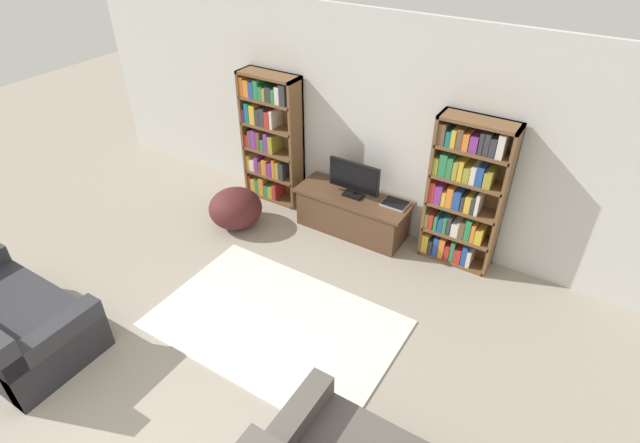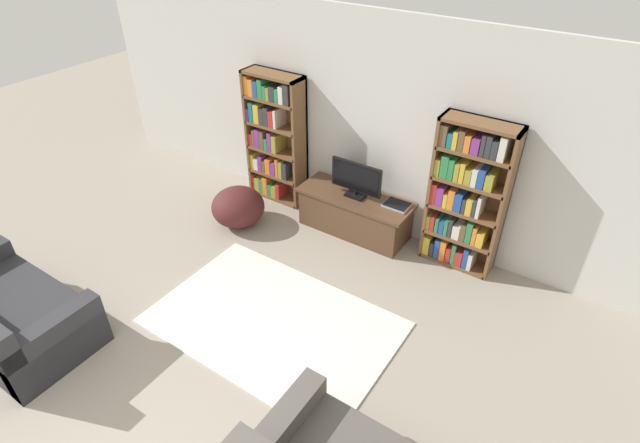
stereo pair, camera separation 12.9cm
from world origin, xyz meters
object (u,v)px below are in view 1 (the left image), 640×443
bookshelf_left (270,138)px  bookshelf_right (463,195)px  tv_stand (353,213)px  beanbag_ottoman (236,208)px  couch_left_sectional (6,323)px  laptop (395,204)px  television (354,179)px

bookshelf_left → bookshelf_right: 2.60m
tv_stand → beanbag_ottoman: (-1.32, -0.68, -0.01)m
couch_left_sectional → bookshelf_right: bearing=48.2°
laptop → couch_left_sectional: 4.18m
television → laptop: size_ratio=2.20×
bookshelf_left → couch_left_sectional: bearing=-98.5°
television → couch_left_sectional: 3.86m
tv_stand → couch_left_sectional: bearing=-119.0°
television → laptop: (0.51, 0.09, -0.22)m
tv_stand → couch_left_sectional: 3.83m
beanbag_ottoman → couch_left_sectional: bearing=-101.5°
bookshelf_left → beanbag_ottoman: 1.04m
laptop → couch_left_sectional: (-2.38, -3.44, -0.27)m
bookshelf_right → beanbag_ottoman: (-2.58, -0.82, -0.62)m
tv_stand → beanbag_ottoman: 1.48m
tv_stand → television: 0.49m
laptop → bookshelf_right: bearing=4.7°
bookshelf_left → bookshelf_right: size_ratio=1.00×
couch_left_sectional → television: bearing=60.9°
tv_stand → laptop: (0.51, 0.08, 0.27)m
television → beanbag_ottoman: television is taller
bookshelf_right → tv_stand: size_ratio=1.22×
tv_stand → beanbag_ottoman: bearing=-152.8°
television → laptop: 0.57m
bookshelf_right → bookshelf_left: bearing=180.0°
television → beanbag_ottoman: bearing=-152.9°
television → tv_stand: bearing=90.0°
laptop → beanbag_ottoman: 2.00m
bookshelf_right → laptop: size_ratio=5.86×
laptop → couch_left_sectional: size_ratio=0.18×
bookshelf_right → laptop: 0.83m
television → beanbag_ottoman: 1.56m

